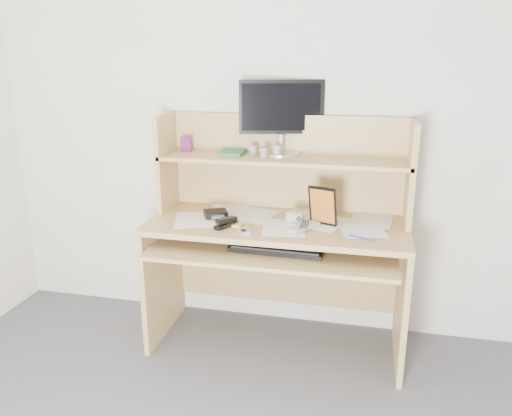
% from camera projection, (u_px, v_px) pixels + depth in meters
% --- Properties ---
extents(back_wall, '(3.60, 0.04, 2.50)m').
position_uv_depth(back_wall, '(288.00, 123.00, 2.86)').
color(back_wall, silver).
rests_on(back_wall, floor).
extents(desk, '(1.40, 0.70, 1.30)m').
position_uv_depth(desk, '(280.00, 228.00, 2.80)').
color(desk, tan).
rests_on(desk, floor).
extents(paper_clutter, '(1.32, 0.54, 0.01)m').
position_uv_depth(paper_clutter, '(277.00, 222.00, 2.71)').
color(paper_clutter, white).
rests_on(paper_clutter, desk).
extents(keyboard, '(0.49, 0.19, 0.03)m').
position_uv_depth(keyboard, '(277.00, 247.00, 2.58)').
color(keyboard, black).
rests_on(keyboard, desk).
extents(tv_remote, '(0.15, 0.20, 0.02)m').
position_uv_depth(tv_remote, '(304.00, 227.00, 2.59)').
color(tv_remote, '#9C9B97').
rests_on(tv_remote, paper_clutter).
extents(flip_phone, '(0.08, 0.09, 0.02)m').
position_uv_depth(flip_phone, '(244.00, 231.00, 2.53)').
color(flip_phone, silver).
rests_on(flip_phone, paper_clutter).
extents(stapler, '(0.10, 0.15, 0.04)m').
position_uv_depth(stapler, '(226.00, 222.00, 2.63)').
color(stapler, black).
rests_on(stapler, paper_clutter).
extents(wallet, '(0.16, 0.15, 0.03)m').
position_uv_depth(wallet, '(216.00, 213.00, 2.80)').
color(wallet, black).
rests_on(wallet, paper_clutter).
extents(sticky_note_pad, '(0.09, 0.09, 0.01)m').
position_uv_depth(sticky_note_pad, '(236.00, 224.00, 2.67)').
color(sticky_note_pad, '#FFF743').
rests_on(sticky_note_pad, desk).
extents(digital_camera, '(0.10, 0.06, 0.06)m').
position_uv_depth(digital_camera, '(295.00, 217.00, 2.68)').
color(digital_camera, '#B7B7B9').
rests_on(digital_camera, paper_clutter).
extents(game_case, '(0.15, 0.07, 0.21)m').
position_uv_depth(game_case, '(323.00, 206.00, 2.62)').
color(game_case, black).
rests_on(game_case, paper_clutter).
extents(blue_pen, '(0.13, 0.05, 0.01)m').
position_uv_depth(blue_pen, '(361.00, 238.00, 2.45)').
color(blue_pen, '#1B2ACD').
rests_on(blue_pen, paper_clutter).
extents(card_box, '(0.06, 0.02, 0.09)m').
position_uv_depth(card_box, '(186.00, 144.00, 2.91)').
color(card_box, maroon).
rests_on(card_box, desk).
extents(shelf_book, '(0.14, 0.19, 0.02)m').
position_uv_depth(shelf_book, '(232.00, 152.00, 2.85)').
color(shelf_book, '#2F774E').
rests_on(shelf_book, desk).
extents(chip_stack_a, '(0.04, 0.04, 0.06)m').
position_uv_depth(chip_stack_a, '(253.00, 150.00, 2.81)').
color(chip_stack_a, black).
rests_on(chip_stack_a, desk).
extents(chip_stack_b, '(0.05, 0.05, 0.06)m').
position_uv_depth(chip_stack_b, '(277.00, 151.00, 2.77)').
color(chip_stack_b, silver).
rests_on(chip_stack_b, desk).
extents(chip_stack_c, '(0.05, 0.05, 0.06)m').
position_uv_depth(chip_stack_c, '(264.00, 152.00, 2.74)').
color(chip_stack_c, black).
rests_on(chip_stack_c, desk).
extents(chip_stack_d, '(0.05, 0.05, 0.07)m').
position_uv_depth(chip_stack_d, '(276.00, 151.00, 2.77)').
color(chip_stack_d, white).
rests_on(chip_stack_d, desk).
extents(monitor, '(0.47, 0.24, 0.41)m').
position_uv_depth(monitor, '(281.00, 115.00, 2.80)').
color(monitor, '#B3B3B9').
rests_on(monitor, desk).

